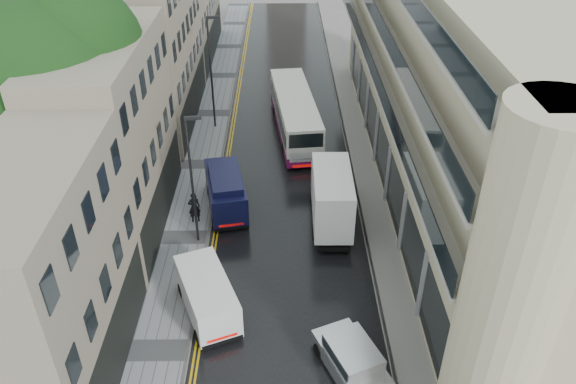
{
  "coord_description": "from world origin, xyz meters",
  "views": [
    {
      "loc": [
        -0.21,
        -6.44,
        20.04
      ],
      "look_at": [
        0.05,
        18.0,
        3.98
      ],
      "focal_mm": 35.0,
      "sensor_mm": 36.0,
      "label": 1
    }
  ],
  "objects_px": {
    "white_van": "(197,326)",
    "navy_van": "(213,209)",
    "tree_near": "(47,125)",
    "white_lorry": "(315,212)",
    "pedestrian": "(194,207)",
    "lamp_post_near": "(192,183)",
    "lamp_post_far": "(211,75)",
    "cream_bus": "(284,135)",
    "tree_far": "(116,53)"
  },
  "relations": [
    {
      "from": "white_lorry",
      "to": "white_van",
      "type": "relative_size",
      "value": 1.5
    },
    {
      "from": "white_lorry",
      "to": "navy_van",
      "type": "height_order",
      "value": "white_lorry"
    },
    {
      "from": "cream_bus",
      "to": "tree_far",
      "type": "bearing_deg",
      "value": 155.33
    },
    {
      "from": "tree_near",
      "to": "lamp_post_far",
      "type": "height_order",
      "value": "tree_near"
    },
    {
      "from": "white_van",
      "to": "lamp_post_far",
      "type": "bearing_deg",
      "value": 71.77
    },
    {
      "from": "pedestrian",
      "to": "lamp_post_far",
      "type": "xyz_separation_m",
      "value": [
        -0.06,
        12.61,
        3.29
      ]
    },
    {
      "from": "cream_bus",
      "to": "navy_van",
      "type": "bearing_deg",
      "value": -122.11
    },
    {
      "from": "white_lorry",
      "to": "lamp_post_far",
      "type": "relative_size",
      "value": 0.83
    },
    {
      "from": "white_van",
      "to": "tree_far",
      "type": "bearing_deg",
      "value": 88.68
    },
    {
      "from": "tree_far",
      "to": "navy_van",
      "type": "relative_size",
      "value": 2.39
    },
    {
      "from": "pedestrian",
      "to": "lamp_post_near",
      "type": "xyz_separation_m",
      "value": [
        0.39,
        -1.84,
        2.86
      ]
    },
    {
      "from": "tree_near",
      "to": "pedestrian",
      "type": "distance_m",
      "value": 9.18
    },
    {
      "from": "tree_near",
      "to": "pedestrian",
      "type": "height_order",
      "value": "tree_near"
    },
    {
      "from": "white_lorry",
      "to": "tree_far",
      "type": "bearing_deg",
      "value": 135.4
    },
    {
      "from": "cream_bus",
      "to": "lamp_post_far",
      "type": "distance_m",
      "value": 7.54
    },
    {
      "from": "lamp_post_near",
      "to": "white_lorry",
      "type": "bearing_deg",
      "value": -4.6
    },
    {
      "from": "tree_near",
      "to": "white_van",
      "type": "distance_m",
      "value": 13.33
    },
    {
      "from": "tree_near",
      "to": "cream_bus",
      "type": "height_order",
      "value": "tree_near"
    },
    {
      "from": "tree_far",
      "to": "pedestrian",
      "type": "height_order",
      "value": "tree_far"
    },
    {
      "from": "tree_near",
      "to": "white_lorry",
      "type": "height_order",
      "value": "tree_near"
    },
    {
      "from": "pedestrian",
      "to": "tree_near",
      "type": "bearing_deg",
      "value": -8.83
    },
    {
      "from": "tree_near",
      "to": "pedestrian",
      "type": "xyz_separation_m",
      "value": [
        7.04,
        0.78,
        -5.83
      ]
    },
    {
      "from": "lamp_post_far",
      "to": "navy_van",
      "type": "bearing_deg",
      "value": -87.47
    },
    {
      "from": "cream_bus",
      "to": "pedestrian",
      "type": "relative_size",
      "value": 5.75
    },
    {
      "from": "lamp_post_far",
      "to": "tree_near",
      "type": "bearing_deg",
      "value": -120.31
    },
    {
      "from": "tree_near",
      "to": "white_lorry",
      "type": "xyz_separation_m",
      "value": [
        14.09,
        -0.88,
        -5.06
      ]
    },
    {
      "from": "pedestrian",
      "to": "white_van",
      "type": "bearing_deg",
      "value": 82.93
    },
    {
      "from": "white_van",
      "to": "navy_van",
      "type": "relative_size",
      "value": 0.91
    },
    {
      "from": "white_lorry",
      "to": "lamp_post_far",
      "type": "distance_m",
      "value": 16.14
    },
    {
      "from": "white_van",
      "to": "lamp_post_near",
      "type": "distance_m",
      "value": 8.1
    },
    {
      "from": "white_van",
      "to": "navy_van",
      "type": "height_order",
      "value": "navy_van"
    },
    {
      "from": "cream_bus",
      "to": "lamp_post_near",
      "type": "xyz_separation_m",
      "value": [
        -4.97,
        -10.03,
        2.4
      ]
    },
    {
      "from": "white_van",
      "to": "white_lorry",
      "type": "bearing_deg",
      "value": 31.53
    },
    {
      "from": "lamp_post_near",
      "to": "pedestrian",
      "type": "bearing_deg",
      "value": 95.78
    },
    {
      "from": "tree_near",
      "to": "lamp_post_far",
      "type": "distance_m",
      "value": 15.32
    },
    {
      "from": "tree_near",
      "to": "pedestrian",
      "type": "bearing_deg",
      "value": 6.36
    },
    {
      "from": "cream_bus",
      "to": "lamp_post_far",
      "type": "height_order",
      "value": "lamp_post_far"
    },
    {
      "from": "white_lorry",
      "to": "pedestrian",
      "type": "xyz_separation_m",
      "value": [
        -7.05,
        1.66,
        -0.78
      ]
    },
    {
      "from": "tree_near",
      "to": "white_van",
      "type": "xyz_separation_m",
      "value": [
        8.38,
        -8.57,
        -5.85
      ]
    },
    {
      "from": "lamp_post_near",
      "to": "lamp_post_far",
      "type": "xyz_separation_m",
      "value": [
        -0.44,
        14.45,
        0.43
      ]
    },
    {
      "from": "navy_van",
      "to": "cream_bus",
      "type": "bearing_deg",
      "value": 53.09
    },
    {
      "from": "white_lorry",
      "to": "pedestrian",
      "type": "distance_m",
      "value": 7.28
    },
    {
      "from": "tree_far",
      "to": "navy_van",
      "type": "bearing_deg",
      "value": -58.11
    },
    {
      "from": "navy_van",
      "to": "white_van",
      "type": "bearing_deg",
      "value": -99.94
    },
    {
      "from": "white_van",
      "to": "tree_near",
      "type": "bearing_deg",
      "value": 112.51
    },
    {
      "from": "tree_far",
      "to": "pedestrian",
      "type": "distance_m",
      "value": 14.86
    },
    {
      "from": "navy_van",
      "to": "lamp_post_near",
      "type": "xyz_separation_m",
      "value": [
        -0.77,
        -1.36,
        2.63
      ]
    },
    {
      "from": "cream_bus",
      "to": "navy_van",
      "type": "relative_size",
      "value": 2.19
    },
    {
      "from": "white_lorry",
      "to": "lamp_post_near",
      "type": "height_order",
      "value": "lamp_post_near"
    },
    {
      "from": "tree_far",
      "to": "lamp_post_near",
      "type": "relative_size",
      "value": 1.62
    }
  ]
}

